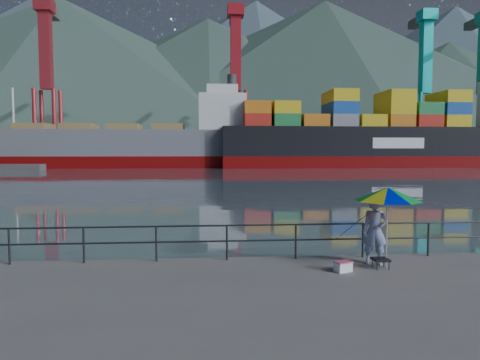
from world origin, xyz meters
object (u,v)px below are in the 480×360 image
(fisherman, at_px, (375,231))
(bulk_carrier, at_px, (144,145))
(cooler_bag, at_px, (343,267))
(container_ship, at_px, (394,137))
(beach_umbrella, at_px, (388,194))

(fisherman, xyz_separation_m, bulk_carrier, (-16.63, 74.02, 3.16))
(cooler_bag, bearing_deg, fisherman, 8.69)
(container_ship, bearing_deg, fisherman, -114.68)
(beach_umbrella, xyz_separation_m, cooler_bag, (-1.27, -0.27, -1.86))
(fisherman, bearing_deg, bulk_carrier, 122.21)
(beach_umbrella, relative_size, container_ship, 0.03)
(beach_umbrella, xyz_separation_m, container_ship, (33.15, 72.89, 3.80))
(beach_umbrella, height_order, cooler_bag, beach_umbrella)
(bulk_carrier, bearing_deg, beach_umbrella, -77.27)
(cooler_bag, xyz_separation_m, container_ship, (34.42, 73.16, 5.66))
(fisherman, xyz_separation_m, cooler_bag, (-1.09, -0.63, -0.81))
(container_ship, bearing_deg, beach_umbrella, -114.45)
(beach_umbrella, distance_m, cooler_bag, 2.27)
(fisherman, bearing_deg, container_ship, 84.87)
(cooler_bag, bearing_deg, container_ship, 43.48)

